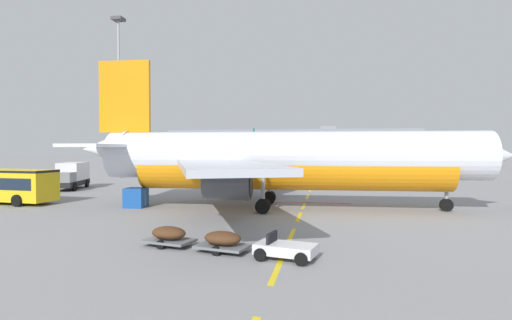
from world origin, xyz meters
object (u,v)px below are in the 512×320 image
Objects in this scene: baggage_train at (223,241)px; uld_cargo_container at (136,198)px; airliner_mid_left at (256,154)px; catering_truck at (71,175)px; apron_light_mast_near at (119,79)px; airliner_foreground at (284,160)px.

baggage_train is 5.26× the size of uld_cargo_container.
airliner_mid_left reaches higher than catering_truck.
baggage_train is at bearing -56.39° from apron_light_mast_near.
apron_light_mast_near is at bearing 101.31° from catering_truck.
airliner_mid_left is at bearing 98.97° from baggage_train.
catering_truck is at bearing -78.69° from apron_light_mast_near.
airliner_mid_left is 57.96m from catering_truck.
baggage_train is at bearing -95.19° from airliner_foreground.
airliner_mid_left is 43.60m from apron_light_mast_near.
uld_cargo_container is at bearing -88.16° from airliner_mid_left.
catering_truck is 0.85× the size of baggage_train.
airliner_mid_left is 17.88× the size of uld_cargo_container.
uld_cargo_container is (-12.04, -1.53, -3.15)m from airliner_foreground.
baggage_train is (-1.30, -14.31, -3.42)m from airliner_foreground.
catering_truck is (-26.72, 11.24, -2.30)m from airliner_foreground.
airliner_foreground is at bearing -22.82° from catering_truck.
airliner_foreground is at bearing 84.81° from baggage_train.
airliner_foreground is 12.54m from uld_cargo_container.
apron_light_mast_near is at bearing 120.64° from uld_cargo_container.
airliner_foreground is 21.03× the size of uld_cargo_container.
airliner_mid_left is at bearing 77.59° from catering_truck.
airliner_mid_left reaches higher than uld_cargo_container.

